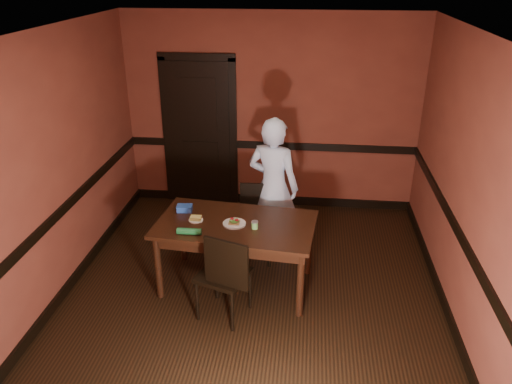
% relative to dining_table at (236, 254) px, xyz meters
% --- Properties ---
extents(floor, '(4.00, 4.50, 0.01)m').
position_rel_dining_table_xyz_m(floor, '(0.19, -0.17, -0.38)').
color(floor, black).
rests_on(floor, ground).
extents(ceiling, '(4.00, 4.50, 0.01)m').
position_rel_dining_table_xyz_m(ceiling, '(0.19, -0.17, 2.32)').
color(ceiling, silver).
rests_on(ceiling, ground).
extents(wall_back, '(4.00, 0.02, 2.70)m').
position_rel_dining_table_xyz_m(wall_back, '(0.19, 2.08, 0.97)').
color(wall_back, maroon).
rests_on(wall_back, ground).
extents(wall_front, '(4.00, 0.02, 2.70)m').
position_rel_dining_table_xyz_m(wall_front, '(0.19, -2.42, 0.97)').
color(wall_front, maroon).
rests_on(wall_front, ground).
extents(wall_left, '(0.02, 4.50, 2.70)m').
position_rel_dining_table_xyz_m(wall_left, '(-1.81, -0.17, 0.97)').
color(wall_left, maroon).
rests_on(wall_left, ground).
extents(wall_right, '(0.02, 4.50, 2.70)m').
position_rel_dining_table_xyz_m(wall_right, '(2.19, -0.17, 0.97)').
color(wall_right, maroon).
rests_on(wall_right, ground).
extents(dado_back, '(4.00, 0.03, 0.10)m').
position_rel_dining_table_xyz_m(dado_back, '(0.19, 2.07, 0.52)').
color(dado_back, black).
rests_on(dado_back, ground).
extents(dado_left, '(0.03, 4.50, 0.10)m').
position_rel_dining_table_xyz_m(dado_left, '(-1.79, -0.17, 0.52)').
color(dado_left, black).
rests_on(dado_left, ground).
extents(dado_right, '(0.03, 4.50, 0.10)m').
position_rel_dining_table_xyz_m(dado_right, '(2.18, -0.17, 0.52)').
color(dado_right, black).
rests_on(dado_right, ground).
extents(baseboard_back, '(4.00, 0.03, 0.12)m').
position_rel_dining_table_xyz_m(baseboard_back, '(0.19, 2.07, -0.32)').
color(baseboard_back, black).
rests_on(baseboard_back, ground).
extents(baseboard_left, '(0.03, 4.50, 0.12)m').
position_rel_dining_table_xyz_m(baseboard_left, '(-1.79, -0.17, -0.32)').
color(baseboard_left, black).
rests_on(baseboard_left, ground).
extents(baseboard_right, '(0.03, 4.50, 0.12)m').
position_rel_dining_table_xyz_m(baseboard_right, '(2.18, -0.17, -0.32)').
color(baseboard_right, black).
rests_on(baseboard_right, ground).
extents(door, '(1.05, 0.07, 2.20)m').
position_rel_dining_table_xyz_m(door, '(-0.81, 2.05, 0.71)').
color(door, black).
rests_on(door, ground).
extents(dining_table, '(1.72, 1.07, 0.77)m').
position_rel_dining_table_xyz_m(dining_table, '(0.00, 0.00, 0.00)').
color(dining_table, black).
rests_on(dining_table, floor).
extents(chair_far, '(0.43, 0.43, 0.89)m').
position_rel_dining_table_xyz_m(chair_far, '(0.15, 0.56, 0.06)').
color(chair_far, black).
rests_on(chair_far, floor).
extents(chair_near, '(0.57, 0.57, 0.96)m').
position_rel_dining_table_xyz_m(chair_near, '(-0.05, -0.51, 0.10)').
color(chair_near, black).
rests_on(chair_near, floor).
extents(person, '(0.71, 0.57, 1.69)m').
position_rel_dining_table_xyz_m(person, '(0.33, 0.79, 0.46)').
color(person, silver).
rests_on(person, floor).
extents(sandwich_plate, '(0.24, 0.24, 0.06)m').
position_rel_dining_table_xyz_m(sandwich_plate, '(-0.01, -0.03, 0.40)').
color(sandwich_plate, silver).
rests_on(sandwich_plate, dining_table).
extents(sauce_jar, '(0.07, 0.07, 0.08)m').
position_rel_dining_table_xyz_m(sauce_jar, '(0.21, -0.10, 0.43)').
color(sauce_jar, '#5C9B4A').
rests_on(sauce_jar, dining_table).
extents(cheese_saucer, '(0.15, 0.15, 0.05)m').
position_rel_dining_table_xyz_m(cheese_saucer, '(-0.42, 0.01, 0.40)').
color(cheese_saucer, silver).
rests_on(cheese_saucer, dining_table).
extents(food_tub, '(0.18, 0.13, 0.07)m').
position_rel_dining_table_xyz_m(food_tub, '(-0.59, 0.20, 0.42)').
color(food_tub, blue).
rests_on(food_tub, dining_table).
extents(wrapped_veg, '(0.25, 0.07, 0.07)m').
position_rel_dining_table_xyz_m(wrapped_veg, '(-0.43, -0.29, 0.42)').
color(wrapped_veg, '#185327').
rests_on(wrapped_veg, dining_table).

